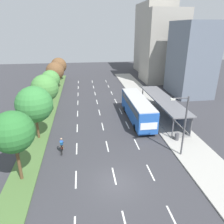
{
  "coord_description": "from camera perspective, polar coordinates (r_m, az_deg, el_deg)",
  "views": [
    {
      "loc": [
        -2.44,
        -14.83,
        12.8
      ],
      "look_at": [
        1.63,
        13.84,
        1.2
      ],
      "focal_mm": 33.96,
      "sensor_mm": 36.0,
      "label": 1
    }
  ],
  "objects": [
    {
      "name": "bus_shelter",
      "position": [
        32.74,
        13.9,
        1.65
      ],
      "size": [
        2.9,
        14.28,
        2.86
      ],
      "color": "gray",
      "rests_on": "sidewalk_right"
    },
    {
      "name": "cyclist",
      "position": [
        23.98,
        -13.37,
        -8.89
      ],
      "size": [
        0.46,
        1.82,
        1.71
      ],
      "color": "black",
      "rests_on": "ground"
    },
    {
      "name": "building_mid_right",
      "position": [
        55.0,
        13.55,
        16.69
      ],
      "size": [
        9.24,
        8.51,
        16.84
      ],
      "primitive_type": "cube",
      "color": "#A39E93",
      "rests_on": "ground"
    },
    {
      "name": "ground_plane",
      "position": [
        19.74,
        1.02,
        -18.6
      ],
      "size": [
        140.0,
        140.0,
        0.0
      ],
      "primitive_type": "plane",
      "color": "#38383D"
    },
    {
      "name": "median_tree_third",
      "position": [
        33.55,
        -17.67,
        6.12
      ],
      "size": [
        4.1,
        4.1,
        6.24
      ],
      "color": "brown",
      "rests_on": "median_strip"
    },
    {
      "name": "median_tree_farthest",
      "position": [
        56.14,
        -14.16,
        12.02
      ],
      "size": [
        3.91,
        3.91,
        5.7
      ],
      "color": "brown",
      "rests_on": "median_strip"
    },
    {
      "name": "median_tree_second",
      "position": [
        26.25,
        -20.2,
        1.91
      ],
      "size": [
        4.3,
        4.3,
        6.49
      ],
      "color": "brown",
      "rests_on": "median_strip"
    },
    {
      "name": "sidewalk_right",
      "position": [
        38.88,
        9.91,
        2.39
      ],
      "size": [
        4.5,
        52.0,
        0.15
      ],
      "primitive_type": "cube",
      "color": "#ADAAA3",
      "rests_on": "ground"
    },
    {
      "name": "building_near_right",
      "position": [
        45.26,
        20.55,
        13.12
      ],
      "size": [
        6.63,
        9.25,
        13.98
      ],
      "primitive_type": "cube",
      "color": "slate",
      "rests_on": "ground"
    },
    {
      "name": "median_tree_fifth",
      "position": [
        48.58,
        -15.1,
        10.58
      ],
      "size": [
        3.9,
        3.9,
        5.78
      ],
      "color": "brown",
      "rests_on": "median_strip"
    },
    {
      "name": "median_tree_nearest",
      "position": [
        19.25,
        -25.11,
        -4.94
      ],
      "size": [
        3.56,
        3.56,
        6.48
      ],
      "color": "brown",
      "rests_on": "median_strip"
    },
    {
      "name": "median_strip",
      "position": [
        37.55,
        -16.55,
        1.05
      ],
      "size": [
        2.6,
        52.0,
        0.12
      ],
      "primitive_type": "cube",
      "color": "#4C7038",
      "rests_on": "ground"
    },
    {
      "name": "bus",
      "position": [
        30.91,
        6.86,
        1.35
      ],
      "size": [
        2.54,
        11.29,
        3.37
      ],
      "color": "#2356B2",
      "rests_on": "ground"
    },
    {
      "name": "building_far_right",
      "position": [
        66.7,
        11.01,
        18.71
      ],
      "size": [
        7.86,
        13.77,
        19.21
      ],
      "primitive_type": "cube",
      "color": "#A39E93",
      "rests_on": "ground"
    },
    {
      "name": "trash_bin",
      "position": [
        26.78,
        17.05,
        -6.38
      ],
      "size": [
        0.52,
        0.52,
        0.85
      ],
      "primitive_type": "cylinder",
      "color": "#4C4C51",
      "rests_on": "sidewalk_right"
    },
    {
      "name": "lane_divider_right",
      "position": [
        34.73,
        2.35,
        0.19
      ],
      "size": [
        0.14,
        44.82,
        0.01
      ],
      "color": "white",
      "rests_on": "ground"
    },
    {
      "name": "lane_divider_left",
      "position": [
        34.24,
        -9.25,
        -0.42
      ],
      "size": [
        0.14,
        44.82,
        0.01
      ],
      "color": "white",
      "rests_on": "ground"
    },
    {
      "name": "median_tree_fourth",
      "position": [
        41.09,
        -16.22,
        8.37
      ],
      "size": [
        3.46,
        3.46,
        5.46
      ],
      "color": "brown",
      "rests_on": "median_strip"
    },
    {
      "name": "lane_divider_center",
      "position": [
        34.31,
        -3.41,
        -0.11
      ],
      "size": [
        0.14,
        44.82,
        0.01
      ],
      "color": "white",
      "rests_on": "ground"
    },
    {
      "name": "streetlight",
      "position": [
        22.51,
        18.7,
        -2.72
      ],
      "size": [
        1.91,
        0.24,
        6.5
      ],
      "color": "#4C4C51",
      "rests_on": "sidewalk_right"
    }
  ]
}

